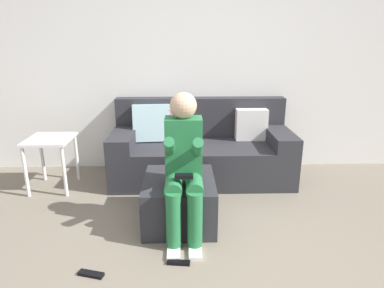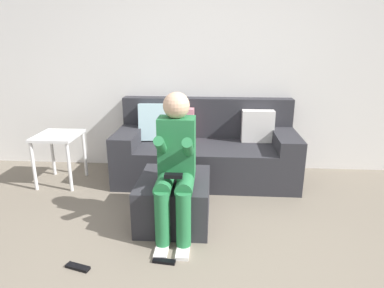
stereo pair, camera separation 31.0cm
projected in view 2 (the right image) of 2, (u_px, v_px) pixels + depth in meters
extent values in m
plane|color=slate|center=(189.00, 288.00, 2.21)|extent=(8.24, 8.24, 0.00)
cube|color=white|center=(204.00, 69.00, 4.05)|extent=(6.34, 0.10, 2.45)
cube|color=#2D2D33|center=(206.00, 162.00, 3.89)|extent=(2.03, 0.86, 0.43)
cube|color=#2D2D33|center=(207.00, 117.00, 4.08)|extent=(2.03, 0.18, 0.47)
cube|color=#2D2D33|center=(129.00, 136.00, 3.87)|extent=(0.26, 0.86, 0.16)
cube|color=#2D2D33|center=(285.00, 139.00, 3.75)|extent=(0.26, 0.86, 0.16)
cube|color=silver|center=(157.00, 122.00, 3.96)|extent=(0.44, 0.26, 0.44)
cube|color=pink|center=(178.00, 124.00, 3.97)|extent=(0.38, 0.12, 0.38)
cube|color=white|center=(258.00, 126.00, 3.89)|extent=(0.37, 0.16, 0.37)
cube|color=#2D2D33|center=(174.00, 200.00, 2.99)|extent=(0.62, 0.71, 0.41)
cube|color=#26723F|center=(177.00, 147.00, 2.75)|extent=(0.30, 0.20, 0.50)
sphere|color=#D8AD8C|center=(176.00, 105.00, 2.65)|extent=(0.21, 0.21, 0.21)
cylinder|color=#26723F|center=(165.00, 183.00, 2.67)|extent=(0.14, 0.33, 0.14)
cylinder|color=#26723F|center=(162.00, 219.00, 2.58)|extent=(0.12, 0.12, 0.44)
cube|color=white|center=(162.00, 250.00, 2.59)|extent=(0.10, 0.22, 0.03)
cylinder|color=#26723F|center=(162.00, 148.00, 2.64)|extent=(0.08, 0.32, 0.26)
cylinder|color=#26723F|center=(185.00, 184.00, 2.66)|extent=(0.14, 0.33, 0.14)
cylinder|color=#26723F|center=(183.00, 219.00, 2.57)|extent=(0.12, 0.12, 0.44)
cube|color=white|center=(183.00, 251.00, 2.58)|extent=(0.10, 0.22, 0.03)
cylinder|color=#26723F|center=(189.00, 150.00, 2.62)|extent=(0.08, 0.34, 0.27)
cube|color=black|center=(173.00, 176.00, 2.56)|extent=(0.14, 0.06, 0.03)
cube|color=white|center=(58.00, 136.00, 3.70)|extent=(0.45, 0.49, 0.03)
cylinder|color=white|center=(34.00, 166.00, 3.59)|extent=(0.04, 0.04, 0.54)
cylinder|color=white|center=(69.00, 167.00, 3.57)|extent=(0.04, 0.04, 0.54)
cylinder|color=white|center=(53.00, 153.00, 4.01)|extent=(0.04, 0.04, 0.54)
cylinder|color=white|center=(85.00, 154.00, 3.98)|extent=(0.04, 0.04, 0.54)
cube|color=black|center=(164.00, 261.00, 2.46)|extent=(0.17, 0.07, 0.02)
cube|color=black|center=(78.00, 267.00, 2.40)|extent=(0.19, 0.10, 0.02)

